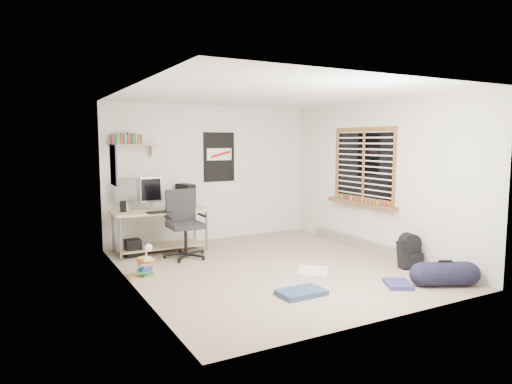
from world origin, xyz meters
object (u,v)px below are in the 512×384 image
duffel_bag (445,275)px  book_stack (145,265)px  desk (160,230)px  backpack (409,254)px  office_chair (185,227)px

duffel_bag → book_stack: size_ratio=1.53×
desk → book_stack: bearing=-92.2°
desk → backpack: (2.91, -2.69, -0.16)m
desk → office_chair: office_chair is taller
backpack → duffel_bag: 0.86m
desk → office_chair: 0.62m
backpack → book_stack: backpack is taller
office_chair → duffel_bag: office_chair is taller
desk → duffel_bag: 4.41m
office_chair → book_stack: bearing=-138.6°
backpack → duffel_bag: bearing=-91.4°
desk → book_stack: (-0.59, -1.25, -0.21)m
duffel_bag → book_stack: bearing=170.6°
desk → duffel_bag: bearing=-29.6°
backpack → duffel_bag: size_ratio=0.66×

